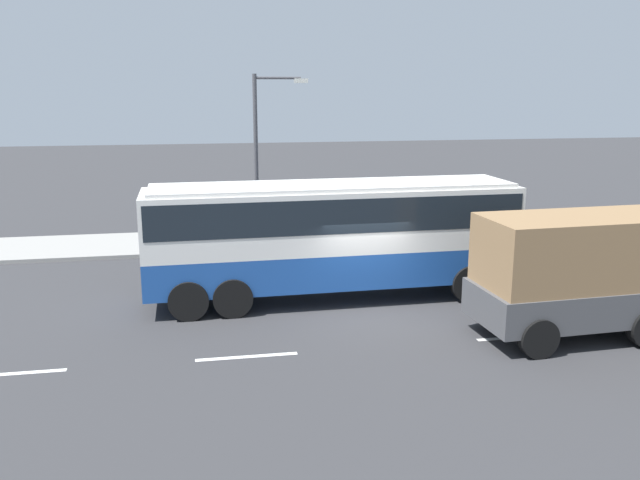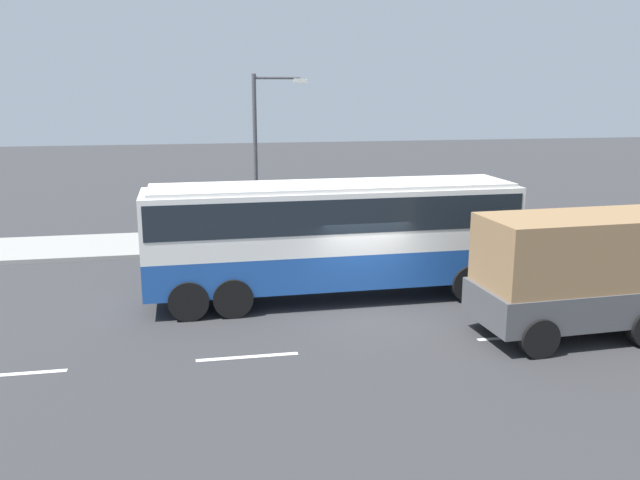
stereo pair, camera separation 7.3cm
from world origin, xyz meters
name	(u,v)px [view 1 (the left image)]	position (x,y,z in m)	size (l,w,h in m)	color
ground_plane	(367,312)	(0.00, 0.00, 0.00)	(120.00, 120.00, 0.00)	#333335
sidewalk_curb	(311,237)	(0.00, 9.42, 0.07)	(80.00, 4.00, 0.15)	gray
lane_centreline	(424,344)	(0.75, -2.62, 0.00)	(34.73, 0.16, 0.01)	white
coach_bus	(333,228)	(-0.72, 1.44, 2.15)	(10.99, 2.76, 3.47)	#1E4C9E
cargo_truck	(619,270)	(5.90, -2.67, 1.65)	(8.17, 2.84, 3.11)	#19592D
pedestrian_near_curb	(427,208)	(5.25, 9.91, 1.07)	(0.32, 0.32, 1.61)	brown
street_lamp	(262,148)	(-2.14, 7.72, 3.97)	(2.05, 0.24, 6.54)	#47474C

